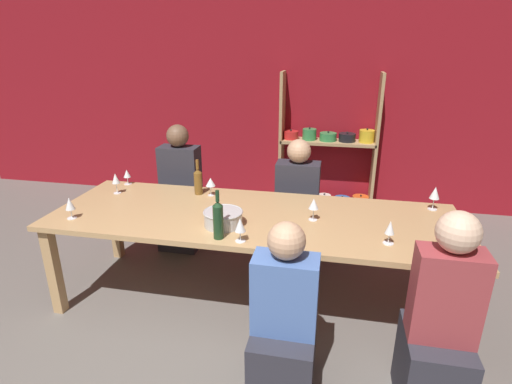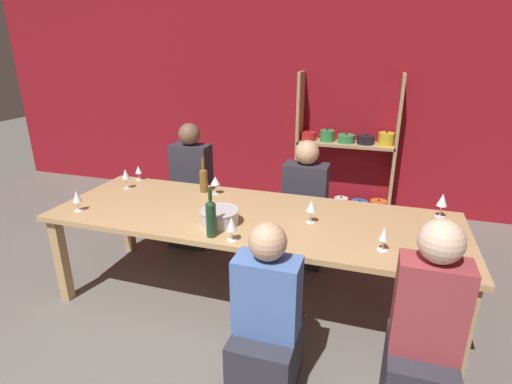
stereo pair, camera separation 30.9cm
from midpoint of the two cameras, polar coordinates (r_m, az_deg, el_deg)
The scene contains 18 objects.
wall_back_red at distance 5.18m, azimuth 7.52°, elevation 13.02°, with size 8.80×0.06×2.70m.
shelf_unit at distance 5.06m, azimuth 14.26°, elevation 3.62°, with size 1.18×0.30×1.70m.
dining_table at distance 3.08m, azimuth 2.31°, elevation -4.46°, with size 3.10×1.06×0.77m.
mixing_bowl at distance 2.88m, azimuth -2.19°, elevation -3.54°, with size 0.29×0.29×0.11m.
wine_bottle_green at distance 3.50m, azimuth -5.00°, elevation 1.82°, with size 0.07×0.07×0.31m.
wine_bottle_dark at distance 2.67m, azimuth -3.17°, elevation -3.70°, with size 0.07×0.07×0.34m.
wine_glass_empty_a at distance 3.34m, azimuth 27.53°, elevation -1.12°, with size 0.08×0.08×0.19m.
wine_glass_empty_b at distance 3.44m, azimuth -3.30°, elevation 1.56°, with size 0.08×0.08×0.16m.
wine_glass_empty_c at distance 2.93m, azimuth 10.93°, elevation -2.12°, with size 0.07×0.07×0.17m.
wine_glass_white_a at distance 3.71m, azimuth -15.91°, elevation 2.35°, with size 0.07×0.07×0.18m.
wine_glass_white_b at distance 2.67m, azimuth 21.04°, elevation -5.78°, with size 0.07×0.07×0.16m.
wine_glass_white_c at distance 3.93m, azimuth -14.31°, elevation 2.98°, with size 0.07×0.07×0.14m.
wine_glass_red_a at distance 2.62m, azimuth -0.13°, elevation -4.77°, with size 0.07×0.07×0.17m.
wine_glass_red_b at distance 3.32m, azimuth -21.85°, elevation -0.75°, with size 0.07×0.07×0.17m.
person_near_a at distance 2.47m, azimuth 26.14°, elevation -20.11°, with size 0.34×0.43×1.24m.
person_far_a at distance 3.90m, azimuth 9.17°, elevation -3.51°, with size 0.41×0.51×1.18m.
person_near_b at distance 2.50m, azimuth 5.29°, elevation -19.13°, with size 0.37×0.47×1.10m.
person_far_b at distance 4.21m, azimuth -6.91°, elevation -1.02°, with size 0.39×0.49×1.27m.
Camera 2 is at (1.06, -1.19, 1.99)m, focal length 28.00 mm.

